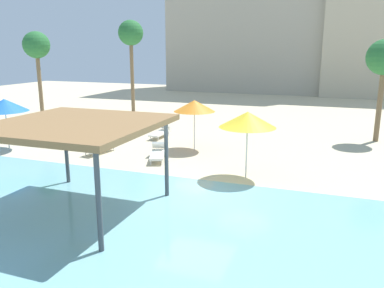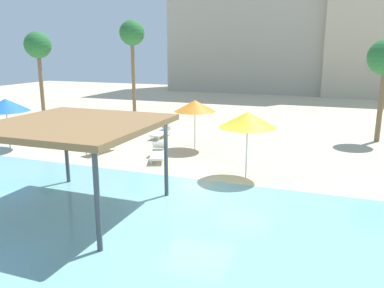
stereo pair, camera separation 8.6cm
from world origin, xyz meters
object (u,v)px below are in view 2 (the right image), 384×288
Objects in this scene: shade_pavilion at (75,127)px; beach_umbrella_blue_1 at (6,105)px; lounge_chair_2 at (103,146)px; palm_tree_0 at (38,47)px; beach_umbrella_yellow_0 at (248,120)px; beach_umbrella_orange_3 at (195,106)px; lounge_chair_0 at (162,132)px; palm_tree_2 at (132,36)px; lounge_chair_1 at (158,152)px.

beach_umbrella_blue_1 is (-8.17, 5.34, -0.43)m from shade_pavilion.
lounge_chair_2 is 13.01m from palm_tree_0.
beach_umbrella_yellow_0 reaches higher than lounge_chair_2.
beach_umbrella_yellow_0 is at bearing -26.44° from palm_tree_0.
palm_tree_0 is (-13.78, 4.99, 2.90)m from beach_umbrella_orange_3.
beach_umbrella_yellow_0 is at bearing 50.20° from shade_pavilion.
beach_umbrella_orange_3 reaches higher than lounge_chair_2.
shade_pavilion reaches higher than lounge_chair_0.
palm_tree_2 is at bearing 87.91° from beach_umbrella_blue_1.
palm_tree_0 reaches higher than beach_umbrella_blue_1.
palm_tree_0 is at bearing -105.12° from lounge_chair_0.
palm_tree_0 is at bearing -140.53° from lounge_chair_1.
lounge_chair_0 is (-6.24, 5.58, -2.01)m from beach_umbrella_yellow_0.
palm_tree_2 is at bearing 133.07° from beach_umbrella_yellow_0.
palm_tree_0 is (-11.00, 2.99, 4.79)m from lounge_chair_0.
beach_umbrella_blue_1 is 12.92m from palm_tree_2.
shade_pavilion reaches higher than lounge_chair_2.
lounge_chair_1 is (1.83, -4.36, 0.00)m from lounge_chair_0.
palm_tree_2 is (0.45, 12.36, 3.72)m from beach_umbrella_blue_1.
palm_tree_0 is (-4.91, 8.23, 2.86)m from beach_umbrella_blue_1.
beach_umbrella_yellow_0 reaches higher than beach_umbrella_orange_3.
palm_tree_0 is (-17.24, 8.57, 2.79)m from beach_umbrella_yellow_0.
lounge_chair_1 is 0.28× the size of palm_tree_2.
palm_tree_2 reaches higher than lounge_chair_2.
shade_pavilion is 2.41× the size of lounge_chair_1.
palm_tree_2 is (-4.38, 11.30, 5.65)m from lounge_chair_2.
shade_pavilion is at bearing -94.70° from beach_umbrella_orange_3.
palm_tree_0 reaches higher than beach_umbrella_yellow_0.
beach_umbrella_blue_1 is at bearing -67.24° from lounge_chair_2.
beach_umbrella_orange_3 is at bearing 128.70° from lounge_chair_2.
beach_umbrella_yellow_0 is 1.33× the size of lounge_chair_1.
palm_tree_0 is at bearing 160.10° from beach_umbrella_orange_3.
beach_umbrella_yellow_0 is 1.03× the size of beach_umbrella_blue_1.
shade_pavilion reaches higher than lounge_chair_1.
lounge_chair_2 is at bearing -16.71° from lounge_chair_0.
beach_umbrella_blue_1 is at bearing -59.18° from palm_tree_0.
beach_umbrella_blue_1 reaches higher than lounge_chair_0.
shade_pavilion is 19.00m from palm_tree_0.
lounge_chair_1 is at bearing 6.34° from beach_umbrella_blue_1.
lounge_chair_0 is (6.09, 5.24, -1.93)m from beach_umbrella_blue_1.
lounge_chair_0 is at bearing 138.18° from beach_umbrella_yellow_0.
palm_tree_0 is at bearing 120.82° from beach_umbrella_blue_1.
lounge_chair_2 is at bearing -36.35° from palm_tree_0.
palm_tree_2 is at bearing -167.68° from lounge_chair_1.
beach_umbrella_orange_3 is at bearing 137.26° from lounge_chair_1.
lounge_chair_2 is at bearing 12.38° from beach_umbrella_blue_1.
shade_pavilion is at bearing 11.20° from lounge_chair_0.
beach_umbrella_orange_3 is 3.91m from lounge_chair_0.
shade_pavilion is 1.86× the size of beach_umbrella_blue_1.
shade_pavilion is 0.77× the size of palm_tree_0.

